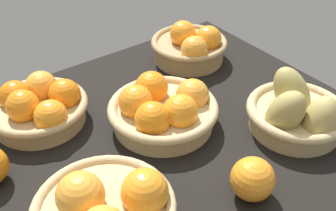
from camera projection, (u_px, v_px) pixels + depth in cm
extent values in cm
cube|color=black|center=(168.00, 134.00, 91.00)|extent=(84.00, 72.00, 3.00)
torus|color=tan|center=(103.00, 207.00, 65.75)|extent=(23.25, 23.25, 1.77)
sphere|color=#F49E33|center=(80.00, 196.00, 64.57)|extent=(7.79, 7.79, 7.79)
sphere|color=orange|center=(145.00, 192.00, 66.11)|extent=(7.79, 7.79, 7.79)
cylinder|color=tan|center=(39.00, 113.00, 90.93)|extent=(19.66, 19.66, 4.23)
torus|color=tan|center=(38.00, 106.00, 89.68)|extent=(21.53, 21.53, 1.88)
sphere|color=orange|center=(15.00, 96.00, 90.32)|extent=(6.99, 6.99, 6.99)
sphere|color=orange|center=(65.00, 95.00, 90.45)|extent=(6.99, 6.99, 6.99)
sphere|color=orange|center=(23.00, 106.00, 86.06)|extent=(6.99, 6.99, 6.99)
sphere|color=#F49E33|center=(41.00, 86.00, 92.61)|extent=(6.99, 6.99, 6.99)
sphere|color=orange|center=(51.00, 116.00, 85.03)|extent=(6.99, 6.99, 6.99)
cylinder|color=tan|center=(189.00, 51.00, 112.52)|extent=(18.63, 18.63, 5.15)
torus|color=tan|center=(189.00, 42.00, 110.99)|extent=(20.34, 20.34, 1.71)
sphere|color=orange|center=(208.00, 39.00, 109.09)|extent=(6.94, 6.94, 6.94)
sphere|color=orange|center=(183.00, 34.00, 109.83)|extent=(6.94, 6.94, 6.94)
sphere|color=#F49E33|center=(194.00, 49.00, 105.60)|extent=(6.94, 6.94, 6.94)
cylinder|color=tan|center=(163.00, 116.00, 90.05)|extent=(21.63, 21.63, 4.37)
torus|color=tan|center=(163.00, 108.00, 88.75)|extent=(23.75, 23.75, 2.11)
sphere|color=orange|center=(151.00, 88.00, 91.15)|extent=(7.35, 7.35, 7.35)
sphere|color=orange|center=(181.00, 112.00, 84.93)|extent=(7.35, 7.35, 7.35)
sphere|color=#F49E33|center=(192.00, 95.00, 90.71)|extent=(7.35, 7.35, 7.35)
sphere|color=orange|center=(136.00, 102.00, 87.18)|extent=(7.35, 7.35, 7.35)
sphere|color=orange|center=(152.00, 119.00, 83.43)|extent=(7.35, 7.35, 7.35)
cylinder|color=tan|center=(295.00, 119.00, 89.05)|extent=(19.22, 19.22, 4.62)
torus|color=tan|center=(297.00, 110.00, 87.67)|extent=(21.34, 21.34, 2.12)
ellipsoid|color=tan|center=(292.00, 94.00, 88.23)|extent=(11.65, 13.93, 14.38)
ellipsoid|color=tan|center=(321.00, 121.00, 83.17)|extent=(11.51, 8.95, 12.22)
ellipsoid|color=tan|center=(285.00, 114.00, 83.75)|extent=(10.22, 12.46, 13.52)
sphere|color=orange|center=(253.00, 179.00, 72.75)|extent=(7.95, 7.95, 7.95)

